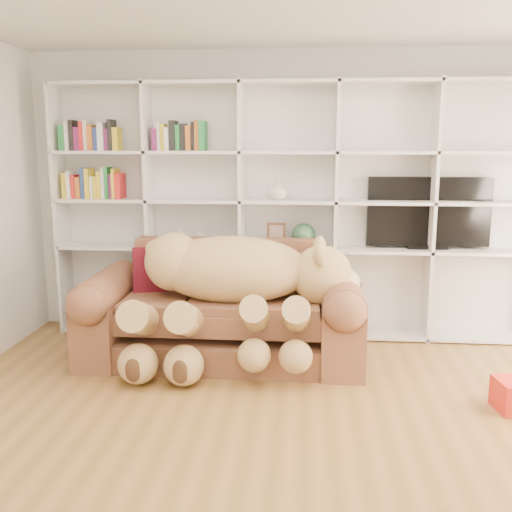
{
  "coord_description": "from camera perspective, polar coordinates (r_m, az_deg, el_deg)",
  "views": [
    {
      "loc": [
        0.15,
        -3.03,
        1.82
      ],
      "look_at": [
        -0.24,
        1.63,
        0.9
      ],
      "focal_mm": 40.0,
      "sensor_mm": 36.0,
      "label": 1
    }
  ],
  "objects": [
    {
      "name": "wall_back",
      "position": [
        5.55,
        3.28,
        6.2
      ],
      "size": [
        5.0,
        0.02,
        2.7
      ],
      "primitive_type": "cube",
      "color": "silver",
      "rests_on": "floor"
    },
    {
      "name": "sofa",
      "position": [
        4.95,
        -3.3,
        -5.97
      ],
      "size": [
        2.34,
        1.01,
        0.99
      ],
      "color": "brown",
      "rests_on": "floor"
    },
    {
      "name": "tv",
      "position": [
        5.54,
        16.83,
        4.12
      ],
      "size": [
        1.13,
        0.18,
        0.67
      ],
      "color": "black",
      "rests_on": "bookshelf"
    },
    {
      "name": "throw_pillow",
      "position": [
        5.13,
        -9.77,
        -1.52
      ],
      "size": [
        0.47,
        0.33,
        0.45
      ],
      "primitive_type": "cube",
      "rotation": [
        -0.24,
        0.0,
        0.23
      ],
      "color": "#530E12",
      "rests_on": "sofa"
    },
    {
      "name": "picture_frame",
      "position": [
        5.41,
        2.05,
        2.18
      ],
      "size": [
        0.18,
        0.03,
        0.22
      ],
      "primitive_type": "cube",
      "rotation": [
        0.0,
        0.0,
        -0.04
      ],
      "color": "#54311D",
      "rests_on": "bookshelf"
    },
    {
      "name": "shelf_vase",
      "position": [
        5.36,
        2.23,
        6.63
      ],
      "size": [
        0.18,
        0.18,
        0.18
      ],
      "primitive_type": "imported",
      "rotation": [
        0.0,
        0.0,
        -0.05
      ],
      "color": "beige",
      "rests_on": "bookshelf"
    },
    {
      "name": "figurine_short",
      "position": [
        5.5,
        -5.6,
        1.7
      ],
      "size": [
        0.1,
        0.1,
        0.13
      ],
      "primitive_type": "cylinder",
      "rotation": [
        0.0,
        0.0,
        0.37
      ],
      "color": "silver",
      "rests_on": "bookshelf"
    },
    {
      "name": "floor",
      "position": [
        3.54,
        1.81,
        -19.87
      ],
      "size": [
        5.0,
        5.0,
        0.0
      ],
      "primitive_type": "plane",
      "color": "brown",
      "rests_on": "ground"
    },
    {
      "name": "snow_globe",
      "position": [
        5.47,
        -3.77,
        1.55
      ],
      "size": [
        0.1,
        0.1,
        0.1
      ],
      "primitive_type": "sphere",
      "color": "silver",
      "rests_on": "bookshelf"
    },
    {
      "name": "figurine_tall",
      "position": [
        5.54,
        -7.71,
        1.86
      ],
      "size": [
        0.1,
        0.1,
        0.15
      ],
      "primitive_type": "cylinder",
      "rotation": [
        0.0,
        0.0,
        -0.42
      ],
      "color": "silver",
      "rests_on": "bookshelf"
    },
    {
      "name": "teddy_bear",
      "position": [
        4.66,
        -2.35,
        -2.84
      ],
      "size": [
        1.89,
        1.0,
        1.1
      ],
      "rotation": [
        0.0,
        0.0,
        0.07
      ],
      "color": "tan",
      "rests_on": "sofa"
    },
    {
      "name": "green_vase",
      "position": [
        5.4,
        4.77,
        2.08
      ],
      "size": [
        0.23,
        0.23,
        0.23
      ],
      "primitive_type": "sphere",
      "color": "#2B5435",
      "rests_on": "bookshelf"
    },
    {
      "name": "bookshelf",
      "position": [
        5.43,
        0.69,
        5.64
      ],
      "size": [
        4.43,
        0.35,
        2.4
      ],
      "color": "silver",
      "rests_on": "floor"
    }
  ]
}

